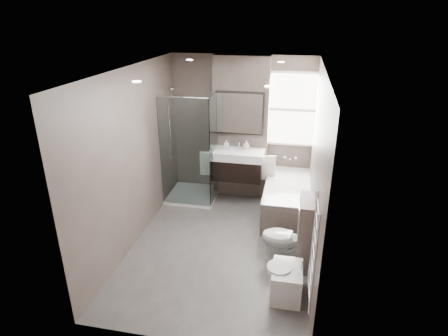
% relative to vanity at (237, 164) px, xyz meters
% --- Properties ---
extents(room, '(2.70, 3.90, 2.70)m').
position_rel_vanity_xyz_m(room, '(0.00, -1.43, 0.56)').
color(room, '#514D4A').
rests_on(room, ground).
extents(vanity_pier, '(1.00, 0.25, 2.60)m').
position_rel_vanity_xyz_m(vanity_pier, '(0.00, 0.35, 0.56)').
color(vanity_pier, brown).
rests_on(vanity_pier, ground).
extents(vanity, '(0.95, 0.47, 0.66)m').
position_rel_vanity_xyz_m(vanity, '(0.00, 0.00, 0.00)').
color(vanity, black).
rests_on(vanity, vanity_pier).
extents(mirror_cabinet, '(0.86, 0.08, 0.76)m').
position_rel_vanity_xyz_m(mirror_cabinet, '(0.00, 0.19, 0.89)').
color(mirror_cabinet, black).
rests_on(mirror_cabinet, vanity_pier).
extents(towel_left, '(0.24, 0.06, 0.44)m').
position_rel_vanity_xyz_m(towel_left, '(-0.56, -0.02, -0.02)').
color(towel_left, silver).
rests_on(towel_left, vanity_pier).
extents(towel_right, '(0.24, 0.06, 0.44)m').
position_rel_vanity_xyz_m(towel_right, '(0.56, -0.02, -0.02)').
color(towel_right, silver).
rests_on(towel_right, vanity_pier).
extents(shower_enclosure, '(0.90, 0.90, 2.00)m').
position_rel_vanity_xyz_m(shower_enclosure, '(-0.75, -0.08, -0.25)').
color(shower_enclosure, white).
rests_on(shower_enclosure, ground).
extents(bathtub, '(0.75, 1.60, 0.57)m').
position_rel_vanity_xyz_m(bathtub, '(0.92, -0.33, -0.43)').
color(bathtub, brown).
rests_on(bathtub, ground).
extents(window, '(0.98, 0.06, 1.33)m').
position_rel_vanity_xyz_m(window, '(0.90, 0.45, 0.93)').
color(window, white).
rests_on(window, room).
extents(toilet, '(0.68, 0.39, 0.69)m').
position_rel_vanity_xyz_m(toilet, '(0.97, -1.64, -0.39)').
color(toilet, white).
rests_on(toilet, ground).
extents(cistern_box, '(0.19, 0.55, 1.00)m').
position_rel_vanity_xyz_m(cistern_box, '(1.21, -1.68, -0.24)').
color(cistern_box, brown).
rests_on(cistern_box, ground).
extents(bidet, '(0.43, 0.50, 0.52)m').
position_rel_vanity_xyz_m(bidet, '(1.01, -2.38, -0.53)').
color(bidet, white).
rests_on(bidet, ground).
extents(towel_radiator, '(0.03, 0.49, 1.10)m').
position_rel_vanity_xyz_m(towel_radiator, '(1.25, -3.03, 0.38)').
color(towel_radiator, silver).
rests_on(towel_radiator, room).
extents(soap_bottle_a, '(0.07, 0.08, 0.17)m').
position_rel_vanity_xyz_m(soap_bottle_a, '(-0.20, 0.03, 0.34)').
color(soap_bottle_a, white).
rests_on(soap_bottle_a, vanity).
extents(soap_bottle_b, '(0.12, 0.12, 0.15)m').
position_rel_vanity_xyz_m(soap_bottle_b, '(0.14, 0.12, 0.34)').
color(soap_bottle_b, white).
rests_on(soap_bottle_b, vanity).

